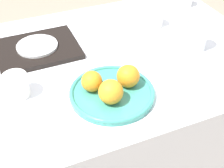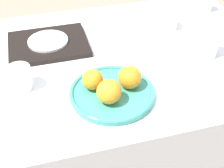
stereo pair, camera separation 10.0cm
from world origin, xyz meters
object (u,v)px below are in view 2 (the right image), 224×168
Objects in this scene: cup_1 at (205,3)px; cup_2 at (194,29)px; side_plate at (48,41)px; cup_3 at (167,20)px; fruit_platter at (112,93)px; orange_0 at (93,80)px; serving_tray at (48,44)px; cup_0 at (20,78)px; orange_2 at (130,77)px; water_glass at (209,42)px; napkin at (212,82)px; orange_1 at (109,92)px.

cup_1 is 0.28m from cup_2.
cup_3 is at bearing 0.94° from side_plate.
orange_0 is at bearing 146.06° from fruit_platter.
cup_1 is at bearing 9.25° from serving_tray.
orange_2 is at bearing -17.82° from cup_0.
orange_0 is 0.43× the size of side_plate.
serving_tray is (-0.11, 0.32, -0.04)m from orange_0.
side_plate is at bearing 159.09° from water_glass.
orange_2 is 0.42m from side_plate.
cup_0 is 0.91× the size of cup_2.
cup_3 is (-0.07, 0.23, -0.02)m from water_glass.
water_glass is at bearing 11.47° from orange_0.
cup_0 reaches higher than napkin.
napkin is at bearing -112.16° from water_glass.
water_glass reaches higher than cup_0.
water_glass is at bearing -116.66° from cup_1.
cup_2 reaches higher than serving_tray.
orange_2 is 0.44m from cup_2.
orange_0 reaches higher than cup_3.
cup_1 is at bearing 25.37° from cup_3.
orange_2 reaches higher than fruit_platter.
water_glass is (0.47, 0.10, 0.01)m from orange_0.
cup_0 is 0.63× the size of napkin.
side_plate is (-0.58, 0.22, -0.04)m from water_glass.
cup_2 is at bearing -55.29° from cup_3.
serving_tray is 0.60m from cup_2.
cup_2 is (0.48, 0.22, -0.01)m from orange_0.
water_glass reaches higher than side_plate.
orange_0 reaches higher than serving_tray.
cup_2 is (0.59, -0.10, 0.02)m from side_plate.
serving_tray is at bearing 123.86° from orange_2.
orange_1 is at bearing -177.92° from napkin.
fruit_platter is 0.76m from cup_1.
orange_1 is 0.55m from cup_3.
cup_3 is at bearing 90.51° from napkin.
orange_1 is (-0.02, -0.04, 0.04)m from fruit_platter.
water_glass is at bearing -73.53° from cup_3.
fruit_platter is 4.09× the size of orange_0.
cup_3 is (0.52, 0.01, 0.01)m from side_plate.
fruit_platter is 0.44m from water_glass.
orange_0 is 0.85× the size of cup_0.
side_plate is 1.98× the size of cup_0.
cup_2 is at bearing 24.88° from orange_0.
orange_1 is 0.80m from cup_1.
cup_2 is 0.13m from cup_3.
cup_0 is at bearing 162.18° from orange_2.
orange_0 reaches higher than napkin.
fruit_platter is at bearing -133.63° from cup_3.
orange_0 reaches higher than fruit_platter.
cup_0 is at bearing -157.87° from cup_1.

